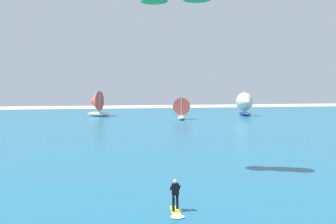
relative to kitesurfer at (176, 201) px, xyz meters
The scene contains 5 objects.
ocean 34.54m from the kitesurfer, 90.17° to the left, with size 160.00×90.00×0.10m, color #1E607F.
kitesurfer is the anchor object (origin of this frame).
sailboat_heeled_over 58.35m from the kitesurfer, 66.19° to the left, with size 3.87×4.55×5.28m.
sailboat_near_shore 57.69m from the kitesurfer, 96.08° to the left, with size 5.00×4.49×5.63m.
sailboat_mid_right 49.64m from the kitesurfer, 78.85° to the left, with size 3.46×3.93×4.42m.
Camera 1 is at (-3.18, -2.53, 6.75)m, focal length 40.64 mm.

